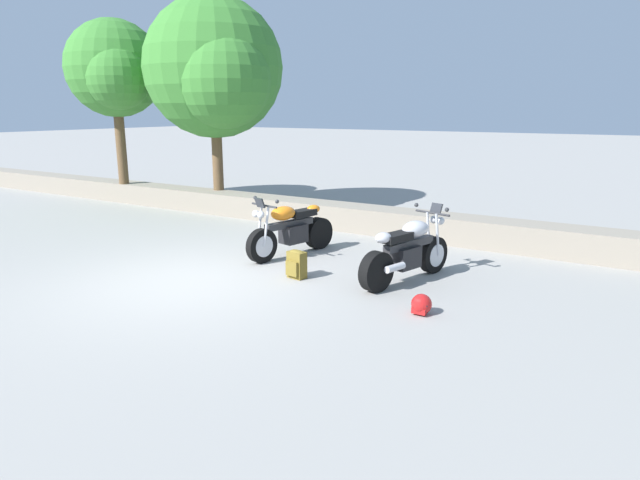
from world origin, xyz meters
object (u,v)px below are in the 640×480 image
rider_helmet (421,305)px  leafy_tree_mid_left (216,71)px  leafy_tree_far_left (115,71)px  rider_backpack (297,264)px  motorcycle_silver_centre (408,252)px  motorcycle_orange_near_left (290,230)px

rider_helmet → leafy_tree_mid_left: bearing=149.4°
leafy_tree_far_left → rider_backpack: bearing=-22.3°
motorcycle_silver_centre → motorcycle_orange_near_left: bearing=172.6°
motorcycle_silver_centre → rider_helmet: size_ratio=7.25×
rider_backpack → leafy_tree_far_left: leafy_tree_far_left is taller
leafy_tree_far_left → motorcycle_silver_centre: bearing=-14.9°
leafy_tree_far_left → rider_helmet: bearing=-20.1°
leafy_tree_far_left → leafy_tree_mid_left: 3.29m
rider_backpack → rider_helmet: size_ratio=1.68×
rider_helmet → motorcycle_orange_near_left: bearing=153.8°
motorcycle_silver_centre → leafy_tree_far_left: bearing=165.1°
motorcycle_orange_near_left → motorcycle_silver_centre: same height
motorcycle_silver_centre → rider_helmet: bearing=-59.7°
rider_backpack → leafy_tree_mid_left: (-5.09, 3.91, 3.39)m
rider_backpack → leafy_tree_mid_left: leafy_tree_mid_left is taller
rider_backpack → motorcycle_orange_near_left: bearing=128.6°
motorcycle_silver_centre → rider_backpack: motorcycle_silver_centre is taller
rider_helmet → leafy_tree_far_left: size_ratio=0.06×
leafy_tree_far_left → leafy_tree_mid_left: bearing=8.5°
motorcycle_silver_centre → leafy_tree_mid_left: 8.03m
motorcycle_silver_centre → rider_backpack: bearing=-153.8°
motorcycle_silver_centre → leafy_tree_far_left: leafy_tree_far_left is taller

